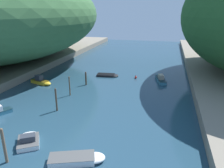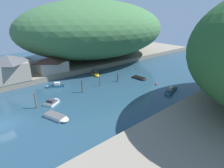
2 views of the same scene
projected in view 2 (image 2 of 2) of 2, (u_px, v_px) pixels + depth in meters
The scene contains 17 objects.
water_surface at pixel (128, 84), 48.38m from camera, with size 130.00×130.00×0.00m, color #234256.
left_bank at pixel (79, 62), 67.44m from camera, with size 22.00×120.00×1.52m.
hillside_left at pixel (96, 29), 69.22m from camera, with size 43.45×60.83×21.78m.
waterfront_building at pixel (9, 67), 46.13m from camera, with size 8.19×9.06×6.77m.
boathouse_shed at pixel (52, 64), 53.56m from camera, with size 7.32×8.82×4.68m.
boat_navy_launch at pixel (52, 102), 38.02m from camera, with size 3.68×4.14×1.15m.
boat_yellow_tender at pixel (96, 74), 55.37m from camera, with size 4.90×2.70×1.68m.
boat_moored_right at pixel (140, 78), 52.38m from camera, with size 4.86×2.51×0.40m.
boat_mid_channel at pixel (55, 86), 46.42m from camera, with size 3.57×5.01×1.28m.
boat_far_right_bank at pixel (172, 89), 44.16m from camera, with size 2.82×6.67×1.43m.
boat_red_skiff at pixel (58, 117), 32.38m from camera, with size 5.57×3.45×0.68m.
mooring_post_nearest at pixel (35, 100), 35.51m from camera, with size 0.28×0.28×3.66m.
mooring_post_middle at pixel (82, 86), 42.79m from camera, with size 0.25×0.25×3.42m.
mooring_post_fourth at pixel (100, 80), 46.78m from camera, with size 0.21×0.21×3.31m.
mooring_post_farthest at pixel (118, 77), 49.83m from camera, with size 0.31×0.31×2.62m.
channel_buoy_near at pixel (156, 84), 47.84m from camera, with size 0.51×0.51×0.77m.
person_on_quay at pixel (60, 69), 53.14m from camera, with size 0.24×0.39×1.69m.
Camera 2 is at (31.90, -1.82, 18.16)m, focal length 28.00 mm.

